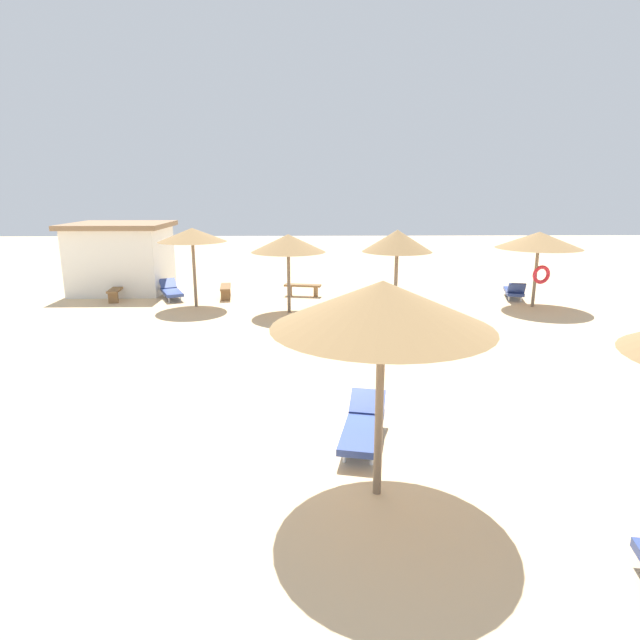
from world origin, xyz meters
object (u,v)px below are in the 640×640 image
at_px(parasol_5, 288,243).
at_px(lounger_1, 171,291).
at_px(bench_1, 226,289).
at_px(lounger_2, 514,291).
at_px(parasol_1, 192,235).
at_px(lounger_4, 355,316).
at_px(parasol_0, 382,305).
at_px(bench_0, 116,292).
at_px(parasol_4, 397,241).
at_px(parasol_2, 539,241).
at_px(lounger_0, 363,426).
at_px(beach_cabana, 122,257).
at_px(bench_2, 303,288).

height_order(parasol_5, lounger_1, parasol_5).
bearing_deg(bench_1, lounger_2, -2.36).
bearing_deg(parasol_5, parasol_1, 162.97).
relative_size(parasol_5, lounger_4, 1.46).
relative_size(parasol_0, bench_0, 2.04).
xyz_separation_m(parasol_4, lounger_1, (-8.37, 4.18, -2.37)).
height_order(parasol_1, bench_0, parasol_1).
bearing_deg(parasol_2, bench_1, 170.67).
bearing_deg(parasol_5, lounger_4, -41.95).
distance_m(lounger_0, beach_cabana, 16.77).
relative_size(parasol_5, lounger_0, 1.39).
bearing_deg(lounger_0, lounger_4, 86.10).
height_order(parasol_4, parasol_5, parasol_4).
xyz_separation_m(parasol_1, beach_cabana, (-3.74, 3.15, -1.18)).
relative_size(lounger_0, lounger_4, 1.05).
bearing_deg(lounger_1, parasol_5, -27.93).
xyz_separation_m(parasol_1, parasol_2, (12.64, -0.36, -0.19)).
xyz_separation_m(lounger_0, lounger_1, (-6.48, 12.48, 0.00)).
height_order(parasol_0, parasol_2, parasol_0).
distance_m(parasol_4, lounger_0, 8.84).
height_order(parasol_0, beach_cabana, parasol_0).
height_order(parasol_2, lounger_0, parasol_2).
relative_size(lounger_4, bench_0, 1.25).
bearing_deg(parasol_0, beach_cabana, 119.67).
relative_size(lounger_2, bench_2, 1.26).
relative_size(lounger_1, lounger_4, 1.04).
xyz_separation_m(lounger_1, bench_2, (5.30, 0.34, 0.03)).
xyz_separation_m(parasol_5, bench_1, (-2.67, 2.65, -2.12)).
xyz_separation_m(parasol_0, bench_1, (-4.34, 14.13, -2.46)).
distance_m(parasol_2, parasol_4, 6.05).
relative_size(bench_0, beach_cabana, 0.38).
height_order(lounger_1, bench_2, lounger_1).
bearing_deg(bench_0, parasol_2, -5.47).
height_order(bench_2, beach_cabana, beach_cabana).
bearing_deg(parasol_2, bench_0, 174.53).
distance_m(bench_0, bench_2, 7.40).
relative_size(parasol_4, lounger_0, 1.53).
relative_size(lounger_1, bench_2, 1.29).
bearing_deg(lounger_0, lounger_1, 117.43).
bearing_deg(lounger_2, lounger_0, -121.16).
xyz_separation_m(parasol_1, lounger_2, (12.49, 1.09, -2.33)).
bearing_deg(bench_2, beach_cabana, 170.26).
distance_m(parasol_2, lounger_1, 14.23).
height_order(lounger_0, bench_2, lounger_0).
distance_m(lounger_1, bench_0, 2.10).
bearing_deg(lounger_1, beach_cabana, 145.56).
height_order(lounger_0, lounger_4, lounger_4).
height_order(parasol_1, bench_1, parasol_1).
height_order(lounger_2, lounger_4, lounger_4).
bearing_deg(parasol_5, parasol_4, -24.62).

